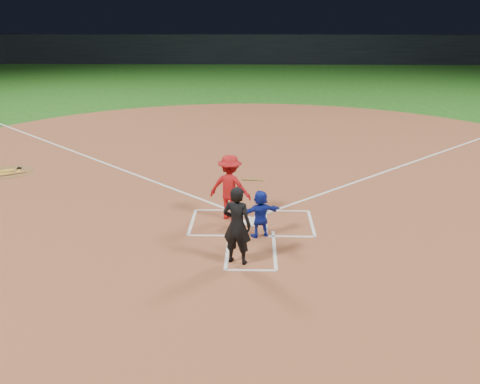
{
  "coord_description": "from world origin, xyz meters",
  "views": [
    {
      "loc": [
        0.07,
        -13.24,
        5.28
      ],
      "look_at": [
        -0.3,
        -0.4,
        1.0
      ],
      "focal_mm": 40.0,
      "sensor_mm": 36.0,
      "label": 1
    }
  ],
  "objects_px": {
    "catcher": "(260,214)",
    "batter_at_plate": "(230,187)",
    "home_plate": "(252,222)",
    "umpire": "(237,225)",
    "on_deck_circle": "(9,172)"
  },
  "relations": [
    {
      "from": "on_deck_circle",
      "to": "umpire",
      "type": "distance_m",
      "value": 10.84
    },
    {
      "from": "batter_at_plate",
      "to": "on_deck_circle",
      "type": "bearing_deg",
      "value": 152.1
    },
    {
      "from": "home_plate",
      "to": "on_deck_circle",
      "type": "height_order",
      "value": "home_plate"
    },
    {
      "from": "catcher",
      "to": "batter_at_plate",
      "type": "bearing_deg",
      "value": -76.44
    },
    {
      "from": "home_plate",
      "to": "umpire",
      "type": "distance_m",
      "value": 2.58
    },
    {
      "from": "catcher",
      "to": "umpire",
      "type": "distance_m",
      "value": 1.61
    },
    {
      "from": "umpire",
      "to": "on_deck_circle",
      "type": "bearing_deg",
      "value": -22.04
    },
    {
      "from": "home_plate",
      "to": "catcher",
      "type": "xyz_separation_m",
      "value": [
        0.22,
        -0.91,
        0.59
      ]
    },
    {
      "from": "batter_at_plate",
      "to": "catcher",
      "type": "bearing_deg",
      "value": -56.46
    },
    {
      "from": "home_plate",
      "to": "umpire",
      "type": "xyz_separation_m",
      "value": [
        -0.31,
        -2.4,
        0.88
      ]
    },
    {
      "from": "home_plate",
      "to": "batter_at_plate",
      "type": "relative_size",
      "value": 0.34
    },
    {
      "from": "home_plate",
      "to": "on_deck_circle",
      "type": "distance_m",
      "value": 9.71
    },
    {
      "from": "on_deck_circle",
      "to": "batter_at_plate",
      "type": "xyz_separation_m",
      "value": [
        7.99,
        -4.23,
        0.88
      ]
    },
    {
      "from": "batter_at_plate",
      "to": "umpire",
      "type": "bearing_deg",
      "value": -84.11
    },
    {
      "from": "catcher",
      "to": "batter_at_plate",
      "type": "xyz_separation_m",
      "value": [
        -0.81,
        1.22,
        0.28
      ]
    }
  ]
}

